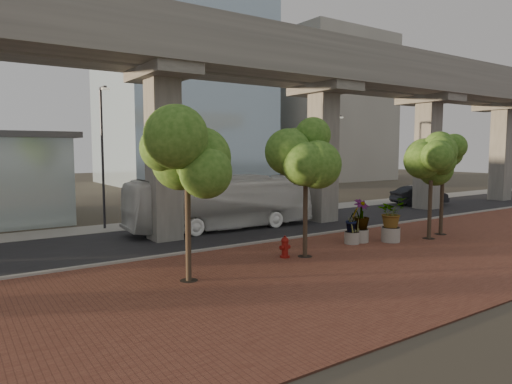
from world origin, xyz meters
TOP-DOWN VIEW (x-y plane):
  - ground at (0.00, 0.00)m, footprint 160.00×160.00m
  - brick_plaza at (0.00, -8.00)m, footprint 70.00×13.00m
  - asphalt_road at (0.00, 2.00)m, footprint 90.00×8.00m
  - curb_strip at (0.00, -2.00)m, footprint 70.00×0.25m
  - far_sidewalk at (0.00, 7.50)m, footprint 90.00×3.00m
  - transit_viaduct at (0.00, 2.00)m, footprint 72.00×5.60m
  - midrise_block at (38.00, 36.00)m, footprint 18.00×16.00m
  - transit_bus at (-1.68, 3.01)m, footprint 12.41×3.62m
  - parked_car at (19.84, 4.00)m, footprint 5.51×3.29m
  - fire_hydrant at (-3.09, -5.36)m, footprint 0.52×0.46m
  - planter_front at (4.00, -5.73)m, footprint 2.26×2.26m
  - planter_right at (2.55, -4.85)m, footprint 2.20×2.20m
  - planter_left at (1.85, -4.90)m, footprint 1.81×1.81m
  - street_tree_far_west at (-8.51, -6.27)m, footprint 3.85×3.85m
  - street_tree_near_west at (-2.19, -5.76)m, footprint 3.83×3.83m
  - street_tree_near_east at (6.50, -6.40)m, footprint 3.80×3.80m
  - street_tree_far_east at (8.26, -5.96)m, footprint 3.27×3.27m
  - streetlamp_west at (-7.82, 7.38)m, footprint 0.44×1.30m
  - streetlamp_east at (10.28, 5.50)m, footprint 0.39×1.13m

SIDE VIEW (x-z plane):
  - ground at x=0.00m, z-range 0.00..0.00m
  - asphalt_road at x=0.00m, z-range 0.00..0.04m
  - brick_plaza at x=0.00m, z-range 0.00..0.06m
  - far_sidewalk at x=0.00m, z-range 0.00..0.06m
  - curb_strip at x=0.00m, z-range 0.00..0.16m
  - fire_hydrant at x=-3.09m, z-range 0.04..1.07m
  - parked_car at x=19.84m, z-range 0.00..1.71m
  - planter_left at x=1.85m, z-range 0.27..2.27m
  - planter_right at x=2.55m, z-range 0.31..2.66m
  - planter_front at x=4.00m, z-range 0.33..2.81m
  - transit_bus at x=-1.68m, z-range 0.00..3.42m
  - street_tree_far_east at x=8.26m, z-range 1.51..7.45m
  - street_tree_near_east at x=6.50m, z-range 1.40..7.58m
  - streetlamp_east at x=10.28m, z-range 0.66..8.46m
  - street_tree_far_west at x=-8.51m, z-range 1.57..8.14m
  - street_tree_near_west at x=-2.19m, z-range 1.63..8.29m
  - streetlamp_west at x=-7.82m, z-range 0.75..9.70m
  - transit_viaduct at x=0.00m, z-range 1.09..13.49m
  - midrise_block at x=38.00m, z-range 0.00..24.00m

